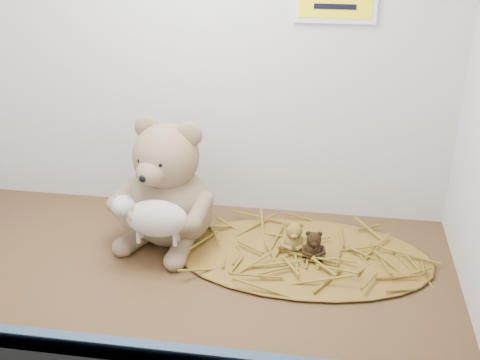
% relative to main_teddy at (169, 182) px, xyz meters
% --- Properties ---
extents(alcove_shell, '(1.20, 0.60, 0.90)m').
position_rel_main_teddy_xyz_m(alcove_shell, '(0.05, -0.02, 0.30)').
color(alcove_shell, '#432D17').
rests_on(alcove_shell, ground).
extents(front_rail, '(1.19, 0.02, 0.04)m').
position_rel_main_teddy_xyz_m(front_rail, '(0.05, -0.40, -0.13)').
color(front_rail, '#3B5471').
rests_on(front_rail, shelf_floor).
extents(straw_bed, '(0.58, 0.34, 0.01)m').
position_rel_main_teddy_xyz_m(straw_bed, '(0.31, -0.03, -0.15)').
color(straw_bed, brown).
rests_on(straw_bed, shelf_floor).
extents(main_teddy, '(0.30, 0.31, 0.30)m').
position_rel_main_teddy_xyz_m(main_teddy, '(0.00, 0.00, 0.00)').
color(main_teddy, '#8B7855').
rests_on(main_teddy, shelf_floor).
extents(toy_lamb, '(0.18, 0.11, 0.11)m').
position_rel_main_teddy_xyz_m(toy_lamb, '(0.00, -0.11, -0.03)').
color(toy_lamb, beige).
rests_on(toy_lamb, main_teddy).
extents(mini_teddy_tan, '(0.07, 0.07, 0.08)m').
position_rel_main_teddy_xyz_m(mini_teddy_tan, '(0.29, -0.02, -0.10)').
color(mini_teddy_tan, olive).
rests_on(mini_teddy_tan, straw_bed).
extents(mini_teddy_brown, '(0.06, 0.06, 0.07)m').
position_rel_main_teddy_xyz_m(mini_teddy_brown, '(0.33, -0.04, -0.11)').
color(mini_teddy_brown, black).
rests_on(mini_teddy_brown, straw_bed).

